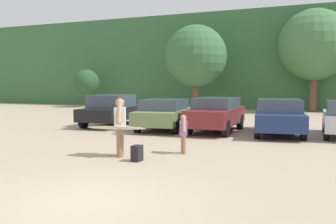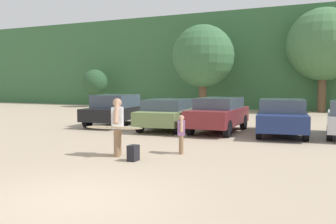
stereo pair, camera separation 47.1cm
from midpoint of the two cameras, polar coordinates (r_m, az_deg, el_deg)
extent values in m
plane|color=tan|center=(7.39, -14.79, -13.03)|extent=(120.00, 120.00, 0.00)
cube|color=#38663D|center=(37.79, 16.18, 7.26)|extent=(108.00, 12.00, 8.40)
cylinder|color=brown|center=(35.65, -12.72, 1.80)|extent=(0.35, 0.35, 1.30)
sphere|color=#284C2D|center=(35.61, -12.76, 4.48)|extent=(2.39, 2.39, 2.39)
cylinder|color=brown|center=(29.75, 3.80, 2.35)|extent=(0.63, 0.63, 2.28)
sphere|color=#38663D|center=(29.81, 3.83, 8.56)|extent=(4.90, 4.90, 4.90)
cylinder|color=brown|center=(30.62, 20.91, 2.63)|extent=(0.62, 0.62, 2.82)
sphere|color=#427042|center=(30.75, 21.11, 9.58)|extent=(5.44, 5.44, 5.44)
cube|color=black|center=(19.67, -9.16, -0.13)|extent=(2.40, 4.71, 0.62)
cube|color=#3F4C5B|center=(19.53, -9.31, 1.68)|extent=(2.02, 2.53, 0.64)
cylinder|color=black|center=(21.41, -9.51, -0.60)|extent=(0.29, 0.73, 0.71)
cylinder|color=black|center=(20.71, -5.19, -0.72)|extent=(0.29, 0.73, 0.71)
cylinder|color=black|center=(18.78, -13.51, -1.35)|extent=(0.29, 0.73, 0.71)
cylinder|color=black|center=(17.98, -8.71, -1.53)|extent=(0.29, 0.73, 0.71)
cube|color=#6B7F4C|center=(17.83, -1.10, -0.61)|extent=(2.49, 4.87, 0.63)
cube|color=#3F4C5B|center=(17.60, -1.29, 1.16)|extent=(2.08, 2.73, 0.49)
cylinder|color=black|center=(19.58, -2.24, -1.09)|extent=(0.30, 0.67, 0.65)
cylinder|color=black|center=(19.12, 2.74, -1.23)|extent=(0.30, 0.67, 0.65)
cylinder|color=black|center=(16.69, -5.50, -2.06)|extent=(0.30, 0.67, 0.65)
cylinder|color=black|center=(16.15, 0.28, -2.26)|extent=(0.30, 0.67, 0.65)
cube|color=maroon|center=(16.97, 6.56, -0.64)|extent=(1.85, 4.44, 0.72)
cube|color=#3F4C5B|center=(17.00, 6.66, 1.39)|extent=(1.69, 2.58, 0.48)
cylinder|color=black|center=(18.62, 5.35, -1.29)|extent=(0.23, 0.72, 0.72)
cylinder|color=black|center=(18.22, 10.24, -1.47)|extent=(0.23, 0.72, 0.72)
cylinder|color=black|center=(15.86, 2.32, -2.27)|extent=(0.23, 0.72, 0.72)
cylinder|color=black|center=(15.39, 8.01, -2.51)|extent=(0.23, 0.72, 0.72)
cube|color=navy|center=(16.70, 15.81, -1.06)|extent=(2.60, 4.99, 0.67)
cube|color=#3F4C5B|center=(16.41, 15.88, 0.97)|extent=(2.07, 2.38, 0.54)
cylinder|color=black|center=(18.29, 12.94, -1.59)|extent=(0.31, 0.68, 0.65)
cylinder|color=black|center=(18.34, 18.37, -1.69)|extent=(0.31, 0.68, 0.65)
cylinder|color=black|center=(15.17, 12.66, -2.79)|extent=(0.31, 0.68, 0.65)
cylinder|color=black|center=(15.23, 19.21, -2.91)|extent=(0.31, 0.68, 0.65)
cylinder|color=black|center=(18.24, 22.24, -1.84)|extent=(0.23, 0.64, 0.64)
cylinder|color=black|center=(15.57, 22.34, -2.86)|extent=(0.23, 0.64, 0.64)
cylinder|color=#8C6B4C|center=(11.24, -8.59, -4.75)|extent=(0.20, 0.20, 0.84)
cylinder|color=#8C6B4C|center=(11.53, -8.42, -4.51)|extent=(0.20, 0.20, 0.84)
cube|color=silver|center=(11.29, -8.55, -0.92)|extent=(0.47, 0.52, 0.64)
sphere|color=tan|center=(11.26, -8.58, 1.39)|extent=(0.27, 0.27, 0.27)
cylinder|color=tan|center=(11.05, -8.70, -0.16)|extent=(0.32, 0.47, 0.66)
cylinder|color=tan|center=(11.51, -8.43, 0.03)|extent=(0.22, 0.26, 0.69)
cylinder|color=#8C6B4C|center=(11.61, 1.25, -5.05)|extent=(0.14, 0.14, 0.58)
cylinder|color=#8C6B4C|center=(11.81, 1.19, -4.88)|extent=(0.14, 0.14, 0.58)
cube|color=#9966A5|center=(11.64, 1.22, -2.46)|extent=(0.33, 0.36, 0.45)
sphere|color=tan|center=(11.61, 1.22, -0.91)|extent=(0.19, 0.19, 0.19)
cylinder|color=tan|center=(11.46, 1.27, -1.98)|extent=(0.20, 0.29, 0.47)
cylinder|color=tan|center=(11.79, 1.17, -1.80)|extent=(0.15, 0.17, 0.48)
ellipsoid|color=beige|center=(11.26, -9.08, -2.42)|extent=(1.85, 0.90, 0.21)
cube|color=black|center=(10.64, -6.04, -6.30)|extent=(0.24, 0.34, 0.45)
camera|label=1|loc=(0.24, -90.99, -0.08)|focal=39.80mm
camera|label=2|loc=(0.24, 89.01, 0.08)|focal=39.80mm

